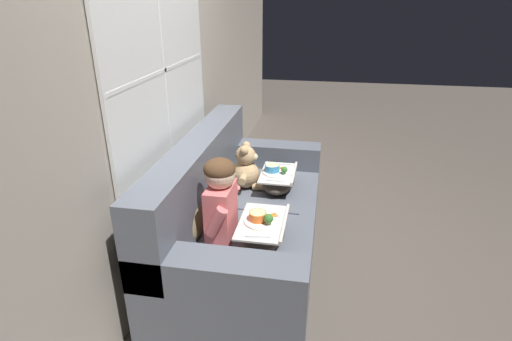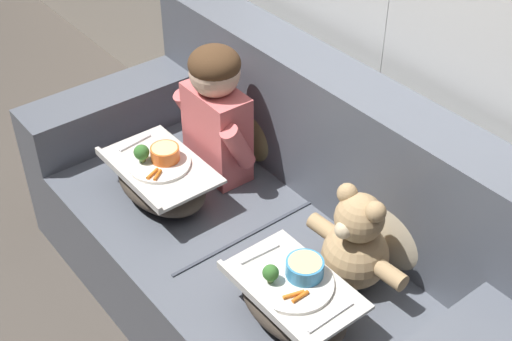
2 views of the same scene
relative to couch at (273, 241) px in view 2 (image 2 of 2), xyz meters
The scene contains 8 objects.
ground_plane 0.34m from the couch, 90.00° to the right, with size 14.00×14.00×0.00m, color #4C443D.
couch is the anchor object (origin of this frame).
throw_pillow_behind_child 0.50m from the couch, 150.35° to the left, with size 0.34×0.16×0.35m.
throw_pillow_behind_teddy 0.50m from the couch, 29.65° to the left, with size 0.35×0.17×0.36m.
child_figure 0.54m from the couch, behind, with size 0.38×0.19×0.54m.
teddy_bear 0.45m from the couch, ahead, with size 0.39×0.27×0.36m.
lap_tray_child 0.47m from the couch, 148.27° to the right, with size 0.44×0.28×0.22m.
lap_tray_teddy 0.47m from the couch, 31.68° to the right, with size 0.42×0.26×0.21m.
Camera 2 is at (1.46, -1.15, 2.12)m, focal length 50.00 mm.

